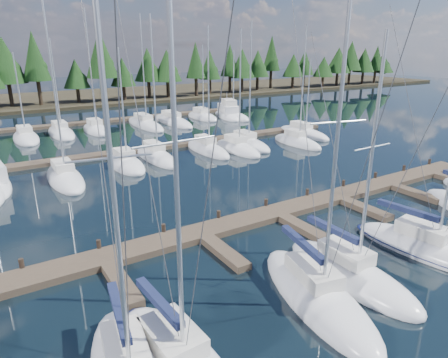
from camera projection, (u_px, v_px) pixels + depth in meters
ground at (195, 172)px, 37.80m from camera, size 260.00×260.00×0.00m
far_shore at (64, 99)px, 85.97m from camera, size 220.00×30.00×0.60m
main_dock at (280, 216)px, 27.57m from camera, size 44.00×6.13×0.90m
back_docks at (126, 133)px, 53.49m from camera, size 50.00×21.80×0.40m
front_sailboat_2 at (316, 295)px, 18.69m from camera, size 4.68×9.38×15.54m
front_sailboat_3 at (350, 274)px, 20.44m from camera, size 2.74×8.31×12.84m
front_sailboat_4 at (427, 249)px, 22.91m from camera, size 3.95×9.35×14.32m
back_sailboat_rows at (146, 139)px, 49.83m from camera, size 42.53×30.55×16.66m
motor_yacht_right at (228, 114)px, 66.34m from camera, size 6.01×10.21×4.85m
tree_line at (73, 66)px, 76.05m from camera, size 187.06×11.83×13.75m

